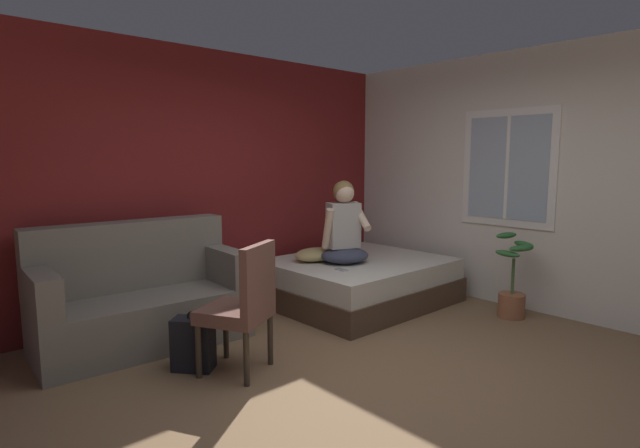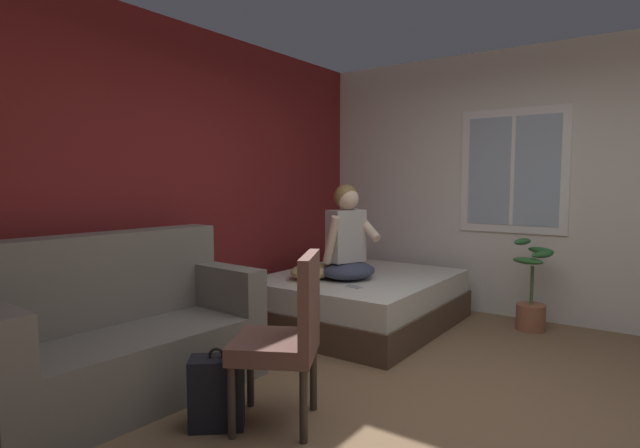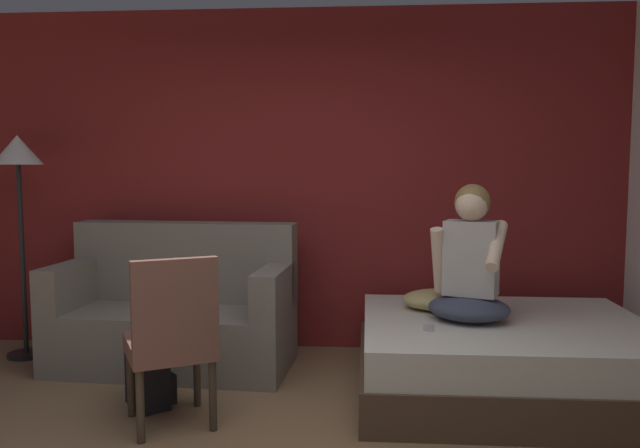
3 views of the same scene
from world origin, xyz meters
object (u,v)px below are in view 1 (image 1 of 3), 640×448
side_chair (243,303)px  potted_plant (512,288)px  bed (359,281)px  couch (140,298)px  throw_pillow (315,254)px  person_seated (344,230)px  backpack (194,344)px  cell_phone (341,270)px

side_chair → potted_plant: bearing=-14.8°
bed → potted_plant: (0.75, -1.40, 0.07)m
couch → side_chair: 1.17m
couch → potted_plant: 3.55m
throw_pillow → person_seated: bearing=-57.9°
person_seated → potted_plant: size_ratio=1.03×
couch → throw_pillow: (1.89, -0.15, 0.16)m
side_chair → person_seated: bearing=21.6°
bed → potted_plant: 1.59m
couch → person_seated: size_ratio=2.00×
backpack → cell_phone: bearing=4.6°
backpack → cell_phone: cell_phone is taller
cell_phone → side_chair: bearing=22.4°
side_chair → throw_pillow: side_chair is taller
cell_phone → potted_plant: size_ratio=0.17×
side_chair → person_seated: (1.74, 0.69, 0.30)m
cell_phone → couch: bearing=-15.1°
backpack → potted_plant: size_ratio=0.54×
couch → person_seated: 2.15m
bed → backpack: (-2.22, -0.38, -0.04)m
side_chair → cell_phone: side_chair is taller
bed → throw_pillow: (-0.40, 0.28, 0.31)m
bed → potted_plant: potted_plant is taller
potted_plant → couch: bearing=148.9°
person_seated → backpack: (-1.99, -0.38, -0.64)m
potted_plant → cell_phone: bearing=137.3°
cell_phone → throw_pillow: bearing=-96.2°
bed → side_chair: 2.11m
person_seated → cell_phone: size_ratio=6.08×
potted_plant → bed: bearing=118.1°
backpack → cell_phone: 1.74m
side_chair → backpack: bearing=128.9°
bed → potted_plant: size_ratio=2.19×
side_chair → backpack: (-0.25, 0.31, -0.34)m
person_seated → throw_pillow: size_ratio=1.82×
bed → couch: (-2.29, 0.43, 0.16)m
bed → backpack: size_ratio=4.06×
cell_phone → bed: bearing=-149.3°
couch → throw_pillow: 1.90m
side_chair → throw_pillow: bearing=31.6°
bed → side_chair: side_chair is taller
person_seated → couch: bearing=168.4°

